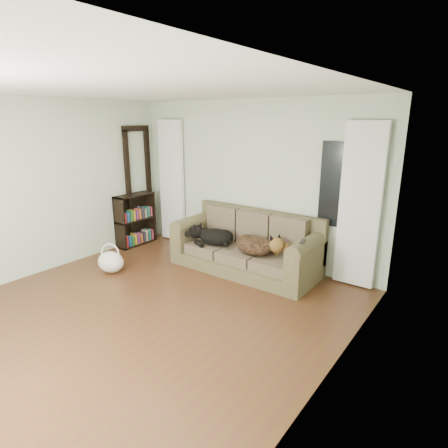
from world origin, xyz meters
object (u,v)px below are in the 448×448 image
Objects in this scene: dog_shepherd at (257,245)px; bookshelf at (135,218)px; sofa at (245,242)px; dog_black_lab at (214,236)px; tote_bag at (111,262)px.

dog_shepherd is 2.61m from bookshelf.
sofa is at bearing -4.50° from dog_shepherd.
dog_black_lab is (-0.52, -0.10, 0.03)m from sofa.
dog_black_lab is 1.65m from tote_bag.
tote_bag is 1.39m from bookshelf.
sofa is 3.55× the size of dog_shepherd.
sofa is 2.39× the size of bookshelf.
sofa is 0.29m from dog_shepherd.
sofa is at bearing 9.88° from dog_black_lab.
dog_shepherd reaches higher than tote_bag.
sofa is 5.11× the size of tote_bag.
dog_black_lab reaches higher than tote_bag.
sofa is 2.34m from bookshelf.
dog_black_lab is at bearing 47.49° from tote_bag.
bookshelf reaches higher than dog_shepherd.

